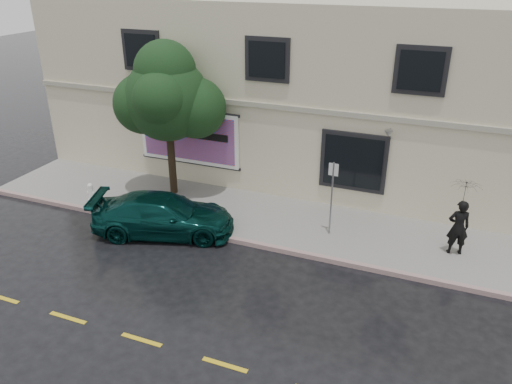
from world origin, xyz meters
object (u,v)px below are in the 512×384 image
at_px(fire_hydrant, 91,192).
at_px(car, 163,215).
at_px(street_tree, 167,99).
at_px(pedestrian, 458,227).

bearing_deg(fire_hydrant, car, -32.56).
relative_size(street_tree, fire_hydrant, 7.32).
xyz_separation_m(car, street_tree, (-1.17, 2.65, 3.11)).
height_order(pedestrian, fire_hydrant, pedestrian).
distance_m(pedestrian, street_tree, 10.54).
xyz_separation_m(car, fire_hydrant, (-3.60, 0.85, -0.18)).
bearing_deg(street_tree, fire_hydrant, -143.57).
bearing_deg(fire_hydrant, street_tree, 17.13).
bearing_deg(car, fire_hydrant, 59.06).
xyz_separation_m(pedestrian, street_tree, (-10.15, 0.67, 2.75)).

